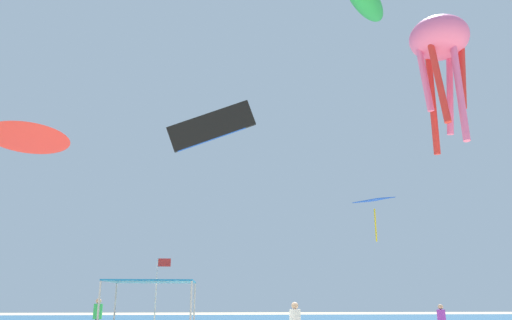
{
  "coord_description": "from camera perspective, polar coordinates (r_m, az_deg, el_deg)",
  "views": [
    {
      "loc": [
        -2.39,
        -19.71,
        1.87
      ],
      "look_at": [
        -0.13,
        9.27,
        10.14
      ],
      "focal_mm": 34.36,
      "sensor_mm": 36.0,
      "label": 1
    }
  ],
  "objects": [
    {
      "name": "kite_parafoil_black",
      "position": [
        29.68,
        -5.22,
        3.87
      ],
      "size": [
        5.39,
        0.92,
        3.28
      ],
      "rotation": [
        0.0,
        0.0,
        3.06
      ],
      "color": "black"
    },
    {
      "name": "kite_diamond_blue",
      "position": [
        43.05,
        13.57,
        -4.8
      ],
      "size": [
        3.62,
        3.63,
        3.78
      ],
      "rotation": [
        0.0,
        0.0,
        2.21
      ],
      "color": "blue"
    },
    {
      "name": "ocean_strip",
      "position": [
        51.25,
        -1.87,
        -17.95
      ],
      "size": [
        110.0,
        23.76,
        0.03
      ],
      "primitive_type": "cube",
      "color": "#28608C",
      "rests_on": "ground"
    },
    {
      "name": "canopy_tent",
      "position": [
        20.37,
        -12.06,
        -13.92
      ],
      "size": [
        3.36,
        3.04,
        2.57
      ],
      "color": "#B2B2B7",
      "rests_on": "ground"
    },
    {
      "name": "banner_flag",
      "position": [
        22.44,
        -11.39,
        -14.81
      ],
      "size": [
        0.61,
        0.06,
        3.6
      ],
      "color": "silver",
      "rests_on": "ground"
    },
    {
      "name": "person_near_tent",
      "position": [
        27.88,
        -17.96,
        -16.69
      ],
      "size": [
        0.46,
        0.51,
        1.92
      ],
      "rotation": [
        0.0,
        0.0,
        1.77
      ],
      "color": "black",
      "rests_on": "ground"
    },
    {
      "name": "kite_octopus_pink",
      "position": [
        28.15,
        20.6,
        12.46
      ],
      "size": [
        3.58,
        3.58,
        7.2
      ],
      "rotation": [
        0.0,
        0.0,
        2.95
      ],
      "color": "pink"
    },
    {
      "name": "kite_delta_red",
      "position": [
        30.11,
        -24.93,
        2.95
      ],
      "size": [
        5.22,
        5.27,
        3.76
      ],
      "rotation": [
        0.0,
        0.0,
        0.19
      ],
      "color": "red"
    },
    {
      "name": "person_central",
      "position": [
        25.8,
        20.8,
        -16.93
      ],
      "size": [
        0.39,
        0.42,
        1.64
      ],
      "rotation": [
        0.0,
        0.0,
        5.03
      ],
      "color": "#33384C",
      "rests_on": "ground"
    }
  ]
}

